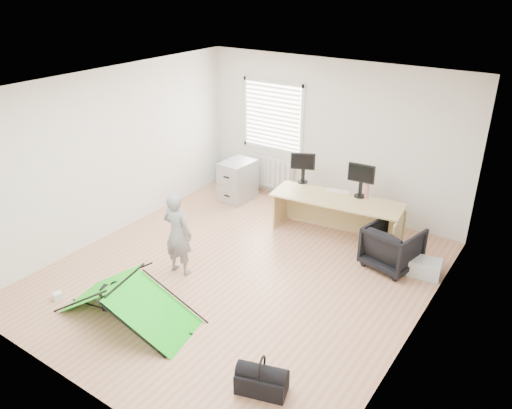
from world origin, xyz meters
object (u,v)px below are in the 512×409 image
Objects in this scene: office_chair at (392,247)px; person at (178,233)px; monitor_right at (361,185)px; storage_crate at (425,268)px; filing_cabinet at (238,181)px; monitor_left at (303,172)px; kite at (128,299)px; duffel_bag at (262,382)px; desk at (335,219)px; thermos at (367,191)px; laptop_bag at (119,299)px.

office_chair is 3.13m from person.
monitor_right reaches higher than storage_crate.
monitor_left reaches higher than filing_cabinet.
duffel_bag is at bearing -13.73° from kite.
desk is 4.87× the size of monitor_right.
monitor_right reaches higher than kite.
thermos is at bearing 1.53° from monitor_right.
monitor_left is 2.57m from person.
kite is at bearing -117.20° from desk.
desk is at bearing -42.33° from monitor_left.
office_chair is 0.54m from storage_crate.
person is (0.81, -2.54, 0.25)m from filing_cabinet.
person reaches higher than thermos.
person is at bearing 49.59° from office_chair.
office_chair is (1.08, -0.31, -0.03)m from desk.
thermos is at bearing 54.79° from kite.
filing_cabinet is at bearing 78.40° from laptop_bag.
office_chair is 0.57× the size of person.
kite reaches higher than duffel_bag.
thermos reaches higher than filing_cabinet.
office_chair is at bearing -41.30° from monitor_right.
storage_crate is at bearing -151.84° from person.
storage_crate is (2.79, 3.09, -0.16)m from kite.
office_chair is 3.13m from duffel_bag.
laptop_bag is 2.29m from duffel_bag.
desk is 1.65× the size of person.
person reaches higher than filing_cabinet.
monitor_right is at bearing 1.08° from filing_cabinet.
person is 2.64m from duffel_bag.
filing_cabinet is 3.14× the size of thermos.
storage_crate is at bearing 60.01° from duffel_bag.
desk is at bearing -6.39° from filing_cabinet.
desk is at bearing 42.91° from laptop_bag.
person is 1.23m from kite.
laptop_bag is at bearing 84.69° from person.
person reaches higher than desk.
kite is at bearing 65.57° from office_chair.
filing_cabinet is 3.37m from office_chair.
thermos is 1.51m from storage_crate.
kite reaches higher than laptop_bag.
kite is (1.00, -3.70, -0.10)m from filing_cabinet.
filing_cabinet is at bearing 111.96° from duffel_bag.
person is (-2.49, -1.88, 0.30)m from office_chair.
kite is (-1.48, -3.64, -0.63)m from monitor_right.
person is (-1.78, -2.48, -0.20)m from thermos.
filing_cabinet is (-2.22, 0.35, 0.03)m from desk.
filing_cabinet reaches higher than storage_crate.
filing_cabinet is at bearing 170.76° from storage_crate.
monitor_right is 0.97× the size of storage_crate.
desk is 0.67m from thermos.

